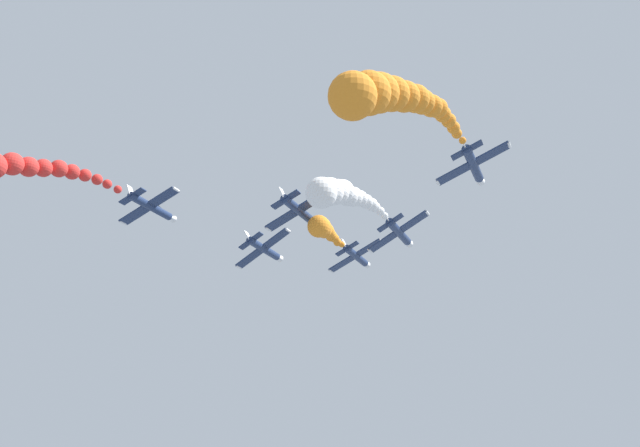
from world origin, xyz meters
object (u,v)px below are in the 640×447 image
Objects in this scene: airplane_right_inner at (399,232)px; airplane_right_outer at (151,207)px; airplane_left_inner at (264,249)px; airplane_trailing at (473,165)px; airplane_lead at (356,256)px; airplane_left_outer at (300,211)px.

airplane_right_outer is at bearing -160.31° from airplane_right_inner.
airplane_trailing is (32.45, -10.17, 3.81)m from airplane_left_inner.
airplane_right_inner is 1.00× the size of airplane_trailing.
airplane_left_inner reaches higher than airplane_right_inner.
airplane_lead is at bearing 45.50° from airplane_right_outer.
airplane_trailing is at bearing 3.73° from airplane_left_outer.
airplane_lead is 1.00× the size of airplane_trailing.
airplane_lead is at bearing 90.07° from airplane_left_outer.
airplane_trailing reaches higher than airplane_left_outer.
airplane_right_outer is at bearing -177.44° from airplane_trailing.
airplane_right_outer is at bearing -178.59° from airplane_left_outer.
airplane_trailing is at bearing -38.98° from airplane_right_inner.
airplane_left_inner is at bearing 132.83° from airplane_left_outer.
airplane_right_outer is (-32.23, -11.54, 4.21)m from airplane_right_inner.
airplane_lead is 1.00× the size of airplane_right_inner.
airplane_right_outer reaches higher than airplane_right_inner.
airplane_left_inner is at bearing -135.39° from airplane_lead.
airplane_left_outer is at bearing -89.93° from airplane_lead.
airplane_left_inner is at bearing 178.33° from airplane_right_inner.
airplane_lead is 32.01m from airplane_right_outer.
airplane_left_inner is 1.00× the size of airplane_right_inner.
airplane_right_outer reaches higher than airplane_trailing.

